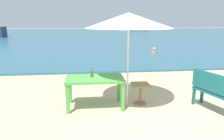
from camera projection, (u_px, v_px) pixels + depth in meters
ground_plane at (161, 137)px, 3.94m from camera, size 120.00×120.00×0.00m
sea_water at (96, 34)px, 32.96m from camera, size 120.00×50.00×0.08m
picnic_table_green at (95, 82)px, 5.18m from camera, size 1.40×0.80×0.76m
beer_bottle_amber at (92, 73)px, 5.19m from camera, size 0.07×0.07×0.26m
patio_umbrella at (129, 20)px, 4.98m from camera, size 2.10×2.10×2.30m
side_table_wood at (140, 91)px, 5.44m from camera, size 0.44×0.44×0.54m
bench_teal_center at (215, 90)px, 4.90m from camera, size 0.69×1.25×0.95m
swimmer_person at (154, 51)px, 13.25m from camera, size 0.34×0.34×0.41m
boat_fishing_trawler at (139, 28)px, 45.23m from camera, size 3.80×1.04×1.38m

